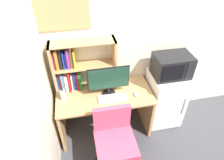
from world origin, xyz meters
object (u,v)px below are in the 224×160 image
(computer_mouse, at_px, (136,94))
(microwave, at_px, (172,66))
(water_bottle, at_px, (63,95))
(hutch_bookshelf, at_px, (74,67))
(desk_chair, at_px, (114,144))
(monitor, at_px, (109,80))
(keyboard, at_px, (112,98))
(mini_fridge, at_px, (164,99))
(wall_corkboard, at_px, (60,7))

(computer_mouse, distance_m, microwave, 0.62)
(water_bottle, bearing_deg, hutch_bookshelf, 48.31)
(water_bottle, xyz_separation_m, desk_chair, (0.56, -0.57, -0.44))
(monitor, distance_m, microwave, 0.88)
(keyboard, height_order, microwave, microwave)
(hutch_bookshelf, height_order, desk_chair, hutch_bookshelf)
(hutch_bookshelf, xyz_separation_m, monitor, (0.41, -0.22, -0.10))
(monitor, xyz_separation_m, desk_chair, (-0.04, -0.56, -0.59))
(keyboard, xyz_separation_m, computer_mouse, (0.33, 0.01, 0.01))
(keyboard, relative_size, water_bottle, 2.03)
(monitor, height_order, water_bottle, monitor)
(keyboard, xyz_separation_m, mini_fridge, (0.85, 0.14, -0.31))
(wall_corkboard, bearing_deg, microwave, -11.32)
(keyboard, height_order, computer_mouse, computer_mouse)
(hutch_bookshelf, height_order, microwave, hutch_bookshelf)
(water_bottle, distance_m, desk_chair, 0.91)
(computer_mouse, bearing_deg, microwave, 14.63)
(keyboard, bearing_deg, mini_fridge, 9.56)
(monitor, relative_size, microwave, 1.11)
(wall_corkboard, bearing_deg, water_bottle, -112.18)
(water_bottle, height_order, mini_fridge, water_bottle)
(microwave, relative_size, desk_chair, 0.56)
(monitor, distance_m, keyboard, 0.26)
(water_bottle, bearing_deg, microwave, 1.20)
(water_bottle, bearing_deg, computer_mouse, -6.29)
(water_bottle, distance_m, wall_corkboard, 1.06)
(water_bottle, bearing_deg, wall_corkboard, 67.82)
(keyboard, height_order, mini_fridge, mini_fridge)
(microwave, bearing_deg, wall_corkboard, 168.68)
(keyboard, relative_size, mini_fridge, 0.42)
(keyboard, xyz_separation_m, wall_corkboard, (-0.51, 0.42, 1.08))
(desk_chair, distance_m, wall_corkboard, 1.74)
(computer_mouse, height_order, wall_corkboard, wall_corkboard)
(keyboard, relative_size, computer_mouse, 4.30)
(monitor, bearing_deg, desk_chair, -93.73)
(keyboard, height_order, wall_corkboard, wall_corkboard)
(computer_mouse, height_order, mini_fridge, mini_fridge)
(mini_fridge, distance_m, desk_chair, 1.09)
(keyboard, xyz_separation_m, water_bottle, (-0.63, 0.11, 0.08))
(microwave, bearing_deg, desk_chair, -146.84)
(monitor, relative_size, mini_fridge, 0.61)
(mini_fridge, xyz_separation_m, microwave, (0.00, 0.00, 0.61))
(hutch_bookshelf, xyz_separation_m, wall_corkboard, (-0.07, 0.09, 0.75))
(monitor, height_order, wall_corkboard, wall_corkboard)
(computer_mouse, xyz_separation_m, microwave, (0.52, 0.14, 0.30))
(monitor, distance_m, water_bottle, 0.62)
(monitor, relative_size, computer_mouse, 6.17)
(wall_corkboard, bearing_deg, mini_fridge, -11.44)
(mini_fridge, bearing_deg, water_bottle, -178.92)
(monitor, bearing_deg, wall_corkboard, 147.15)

